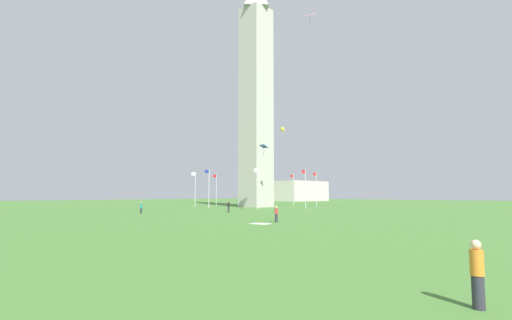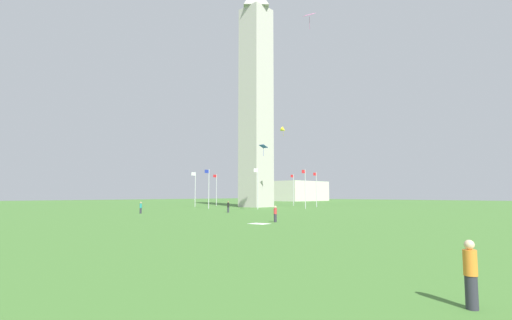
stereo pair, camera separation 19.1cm
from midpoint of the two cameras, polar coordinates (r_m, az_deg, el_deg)
The scene contains 19 objects.
ground_plane at distance 83.17m, azimuth 0.07°, elevation -7.03°, with size 260.00×260.00×0.00m, color #477A33.
obelisk_monument at distance 86.10m, azimuth 0.06°, elevation 9.98°, with size 5.55×5.55×50.41m.
flagpole_n at distance 74.11m, azimuth -7.01°, elevation -4.00°, with size 1.12×0.14×7.58m.
flagpole_ne at distance 69.93m, azimuth 0.31°, elevation -3.97°, with size 1.12×0.14×7.58m.
flagpole_e at distance 74.63m, azimuth 7.40°, elevation -4.00°, with size 1.12×0.14×7.58m.
flagpole_se at distance 84.46m, azimuth 9.03°, elevation -4.11°, with size 1.12×0.14×7.58m.
flagpole_s at distance 93.08m, azimuth 5.65°, elevation -4.23°, with size 1.12×0.14×7.58m.
flagpole_sw at distance 96.26m, azimuth -0.16°, elevation -4.29°, with size 1.12×0.14×7.58m.
flagpole_w at distance 92.66m, azimuth -5.89°, elevation -4.23°, with size 1.12×0.14×7.58m.
flagpole_nw at distance 83.80m, azimuth -9.02°, elevation -4.10°, with size 1.12×0.14×7.58m.
person_red_shirt at distance 38.43m, azimuth 3.04°, elevation -8.05°, with size 0.32×0.32×1.62m.
person_orange_shirt at distance 11.05m, azimuth 29.82°, elevation -14.62°, with size 0.32×0.32×1.66m.
person_black_shirt at distance 58.38m, azimuth -4.07°, elevation -6.99°, with size 0.32×0.32×1.71m.
person_teal_shirt at distance 57.75m, azimuth -16.73°, elevation -6.83°, with size 0.32×0.32×1.66m.
kite_yellow_delta at distance 71.87m, azimuth 4.18°, elevation 4.52°, with size 1.21×1.37×1.82m.
kite_pink_diamond at distance 60.31m, azimuth 8.08°, elevation 20.63°, with size 1.69×1.84×2.60m.
kite_blue_diamond at distance 62.52m, azimuth 1.20°, elevation 2.00°, with size 1.12×1.19×1.83m.
distant_building at distance 159.11m, azimuth 6.94°, elevation -4.63°, with size 23.54×10.75×8.06m.
picnic_blanket_near_first_person at distance 36.37m, azimuth 0.65°, elevation -9.48°, with size 1.80×1.40×0.01m, color white.
Camera 2 is at (60.20, 57.33, 2.77)m, focal length 26.82 mm.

